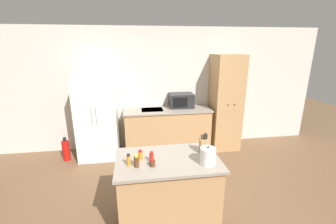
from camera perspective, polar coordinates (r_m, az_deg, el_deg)
ground_plane at (r=3.39m, az=2.90°, el=-24.48°), size 14.00×14.00×0.00m
wall_back at (r=4.95m, az=-2.23°, el=5.82°), size 7.20×0.06×2.60m
refrigerator at (r=4.72m, az=-17.44°, el=-1.13°), size 0.78×0.72×1.70m
back_counter at (r=4.88m, az=-0.16°, el=-4.48°), size 1.82×0.64×0.94m
pantry_cabinet at (r=5.04m, az=14.32°, el=2.28°), size 0.59×0.64×2.05m
kitchen_island at (r=2.97m, az=-0.04°, el=-19.74°), size 1.23×0.77×0.94m
microwave at (r=4.84m, az=3.39°, el=2.95°), size 0.51×0.37×0.30m
knife_block at (r=2.85m, az=9.09°, el=-8.42°), size 0.10×0.09×0.27m
spice_bottle_tall_dark at (r=2.55m, az=-8.03°, el=-12.24°), size 0.06×0.06×0.15m
spice_bottle_short_red at (r=2.63m, az=-4.18°, el=-11.39°), size 0.05×0.05×0.13m
spice_bottle_amber_oil at (r=2.70m, az=-7.02°, el=-10.83°), size 0.06×0.06×0.12m
spice_bottle_green_herb at (r=2.59m, az=-9.98°, el=-11.94°), size 0.04×0.04×0.14m
spice_bottle_pale_salt at (r=2.56m, az=-4.00°, el=-12.77°), size 0.06×0.06×0.08m
kettle at (r=2.61m, az=10.08°, el=-10.94°), size 0.18×0.18×0.22m
fire_extinguisher at (r=4.98m, az=-24.47°, el=-8.80°), size 0.14×0.14×0.48m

